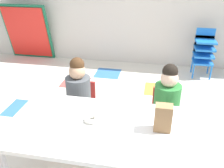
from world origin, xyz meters
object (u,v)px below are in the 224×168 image
Objects in this scene: paper_bag_brown at (163,118)px; paper_plate_center_table at (45,124)px; craft_table at (107,131)px; paper_plate_near_edge at (92,121)px; seated_child_near_camera at (79,90)px; seated_child_middle_seat at (167,99)px; donut_powdered_on_plate at (92,119)px; folded_activity_table at (28,32)px; kid_chair_blue_stack at (204,50)px.

paper_bag_brown is 0.93m from paper_plate_center_table.
paper_bag_brown is at bearing 4.75° from craft_table.
paper_bag_brown is 1.22× the size of paper_plate_near_edge.
paper_bag_brown is (0.87, -0.60, 0.17)m from seated_child_near_camera.
seated_child_near_camera is 5.10× the size of paper_plate_near_edge.
seated_child_middle_seat is 5.10× the size of paper_plate_near_edge.
folded_activity_table is at bearing 126.46° from donut_powdered_on_plate.
paper_plate_near_edge and paper_plate_center_table have the same top height.
donut_powdered_on_plate is (0.00, 0.00, 0.02)m from paper_plate_near_edge.
paper_plate_center_table is (-0.97, -0.70, 0.06)m from seated_child_middle_seat.
kid_chair_blue_stack is 3.64× the size of paper_bag_brown.
kid_chair_blue_stack is 0.74× the size of folded_activity_table.
folded_activity_table reaches higher than craft_table.
kid_chair_blue_stack is (1.11, 2.58, -0.11)m from craft_table.
paper_plate_center_table is (-1.61, -2.65, 0.16)m from kid_chair_blue_stack.
paper_bag_brown is 0.57m from paper_plate_near_edge.
paper_plate_near_edge is 0.37m from paper_plate_center_table.
seated_child_middle_seat is 1.20m from paper_plate_center_table.
craft_table is 2.81m from kid_chair_blue_stack.
paper_bag_brown is 0.57m from donut_powdered_on_plate.
seated_child_middle_seat reaches higher than kid_chair_blue_stack.
kid_chair_blue_stack is at bearing 63.84° from donut_powdered_on_plate.
seated_child_near_camera reaches higher than paper_plate_center_table.
donut_powdered_on_plate is at bearing 16.00° from paper_plate_center_table.
seated_child_middle_seat is at bearing -39.09° from folded_activity_table.
donut_powdered_on_plate is (-0.13, 0.04, 0.08)m from craft_table.
paper_plate_center_table is at bearing -94.29° from seated_child_near_camera.
seated_child_near_camera is 1.15× the size of kid_chair_blue_stack.
craft_table is 1.75× the size of seated_child_middle_seat.
paper_plate_near_edge is (-0.13, 0.04, 0.06)m from craft_table.
donut_powdered_on_plate is at bearing 179.96° from paper_bag_brown.
paper_plate_near_edge is (-1.25, -2.54, 0.16)m from kid_chair_blue_stack.
folded_activity_table is 6.04× the size of paper_plate_center_table.
paper_bag_brown is at bearing -46.68° from folded_activity_table.
seated_child_near_camera is 5.10× the size of paper_plate_center_table.
seated_child_near_camera is at bearing 117.04° from paper_plate_near_edge.
seated_child_middle_seat is (0.48, 0.64, -0.01)m from craft_table.
kid_chair_blue_stack is 4.44× the size of paper_plate_near_edge.
paper_bag_brown is (0.43, 0.04, 0.16)m from craft_table.
seated_child_middle_seat reaches higher than paper_bag_brown.
folded_activity_table reaches higher than paper_bag_brown.
craft_table is 2.00× the size of kid_chair_blue_stack.
paper_plate_near_edge is at bearing 16.00° from paper_plate_center_table.
folded_activity_table is at bearing 140.91° from seated_child_middle_seat.
paper_bag_brown is 1.75× the size of donut_powdered_on_plate.
folded_activity_table is 8.64× the size of donut_powdered_on_plate.
kid_chair_blue_stack reaches higher than paper_plate_near_edge.
paper_plate_center_table is 1.43× the size of donut_powdered_on_plate.
paper_bag_brown is at bearing -94.99° from seated_child_middle_seat.
paper_plate_center_table is at bearing -172.24° from craft_table.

